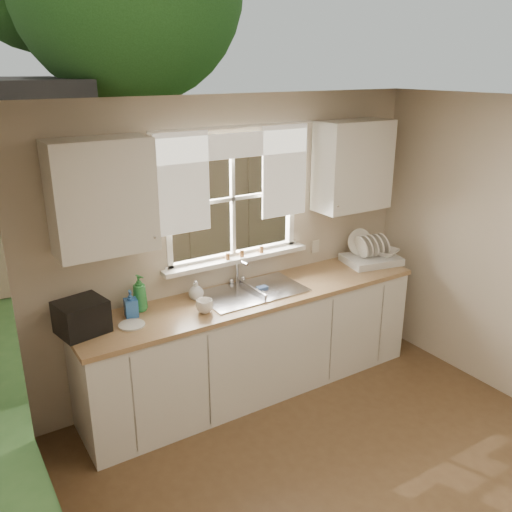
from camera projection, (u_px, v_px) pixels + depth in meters
ground at (393, 511)px, 3.48m from camera, size 4.00×4.00×0.00m
room_walls at (420, 345)px, 3.02m from camera, size 3.62×4.02×2.50m
ceiling at (436, 110)px, 2.65m from camera, size 3.60×4.00×0.02m
window at (234, 218)px, 4.58m from camera, size 1.38×0.16×1.06m
curtains at (236, 166)px, 4.39m from camera, size 1.50×0.03×0.81m
base_cabinets at (254, 344)px, 4.67m from camera, size 3.00×0.62×0.87m
countertop at (254, 296)px, 4.52m from camera, size 3.04×0.65×0.04m
upper_cabinet_left at (102, 197)px, 3.74m from camera, size 0.70×0.33×0.80m
upper_cabinet_right at (353, 166)px, 4.90m from camera, size 0.70×0.33×0.80m
wall_outlet at (315, 246)px, 5.15m from camera, size 0.08×0.01×0.12m
sill_jars at (244, 253)px, 4.66m from camera, size 0.38×0.04×0.06m
backyard at (75, 19)px, 9.33m from camera, size 20.00×10.00×6.13m
sink at (252, 300)px, 4.57m from camera, size 0.88×0.52×0.40m
dish_rack at (371, 256)px, 5.19m from camera, size 0.57×0.47×0.31m
bowl at (386, 252)px, 5.21m from camera, size 0.31×0.31×0.06m
soap_bottle_a at (140, 293)px, 4.16m from camera, size 0.14×0.14×0.29m
soap_bottle_b at (131, 304)px, 4.07m from camera, size 0.11×0.11×0.21m
soap_bottle_c at (196, 290)px, 4.38m from camera, size 0.16×0.16×0.16m
saucer at (132, 325)px, 3.96m from camera, size 0.19×0.19×0.01m
cup at (205, 306)px, 4.15m from camera, size 0.18×0.18×0.11m
black_appliance at (81, 317)px, 3.82m from camera, size 0.37×0.34×0.24m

